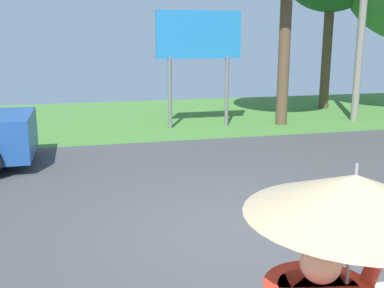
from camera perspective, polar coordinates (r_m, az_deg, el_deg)
The scene contains 2 objects.
ground_plane at distance 9.50m, azimuth 0.06°, elevation -3.97°, with size 40.00×22.00×0.20m.
roadside_billboard at distance 14.04m, azimuth 0.86°, elevation 12.39°, with size 2.60×0.12×3.50m.
Camera 1 is at (-2.17, -5.86, 2.77)m, focal length 42.96 mm.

